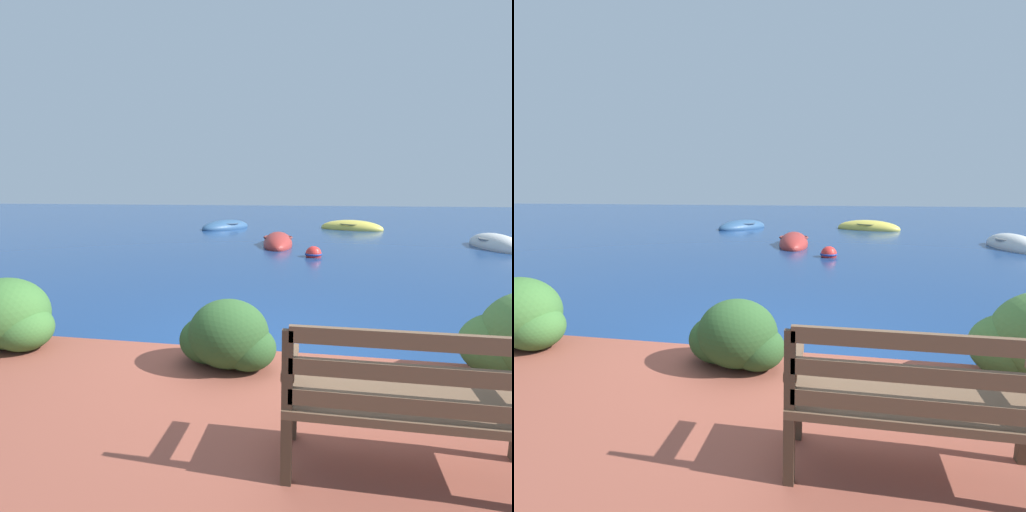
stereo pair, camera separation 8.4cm
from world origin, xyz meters
TOP-DOWN VIEW (x-y plane):
  - ground_plane at (0.00, 0.00)m, footprint 80.00×80.00m
  - park_bench at (1.10, -1.66)m, footprint 1.43×0.48m
  - hedge_clump_far_left at (-2.61, -0.34)m, footprint 1.07×0.77m
  - hedge_clump_left at (-0.25, -0.40)m, footprint 0.93×0.67m
  - rowboat_nearest at (-0.87, 9.22)m, footprint 1.22×2.92m
  - rowboat_mid at (5.94, 9.66)m, footprint 1.32×2.76m
  - rowboat_far at (-3.92, 14.35)m, footprint 2.45×3.03m
  - rowboat_outer at (1.87, 14.83)m, footprint 3.12×2.16m
  - mooring_buoy at (0.35, 7.07)m, footprint 0.48×0.48m

SIDE VIEW (x-z plane):
  - ground_plane at x=0.00m, z-range 0.00..0.00m
  - rowboat_far at x=-3.92m, z-range -0.29..0.41m
  - rowboat_nearest at x=-0.87m, z-range -0.30..0.42m
  - rowboat_outer at x=1.87m, z-range -0.31..0.44m
  - rowboat_mid at x=5.94m, z-range -0.33..0.47m
  - mooring_buoy at x=0.35m, z-range -0.14..0.30m
  - hedge_clump_left at x=-0.25m, z-range 0.18..0.81m
  - hedge_clump_far_left at x=-2.61m, z-range 0.17..0.90m
  - park_bench at x=1.10m, z-range 0.24..1.17m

